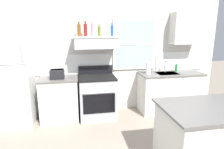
{
  "coord_description": "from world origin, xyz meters",
  "views": [
    {
      "loc": [
        -0.68,
        -2.18,
        1.92
      ],
      "look_at": [
        -0.05,
        1.2,
        1.1
      ],
      "focal_mm": 31.7,
      "sensor_mm": 36.0,
      "label": 1
    }
  ],
  "objects_px": {
    "stove_range": "(97,96)",
    "bottle_amber_wine": "(79,30)",
    "dish_soap_bottle": "(176,68)",
    "bottle_red_label_wine": "(85,30)",
    "refrigerator": "(13,82)",
    "paper_towel_roll": "(148,68)",
    "bottle_blue_liqueur": "(112,31)",
    "bottle_rose_pink": "(93,30)",
    "bottle_olive_oil_square": "(99,31)",
    "kitchen_island": "(211,137)",
    "toaster": "(57,74)",
    "bottle_clear_tall": "(105,30)"
  },
  "relations": [
    {
      "from": "stove_range",
      "to": "dish_soap_bottle",
      "type": "relative_size",
      "value": 6.06
    },
    {
      "from": "bottle_olive_oil_square",
      "to": "bottle_rose_pink",
      "type": "bearing_deg",
      "value": -154.48
    },
    {
      "from": "bottle_clear_tall",
      "to": "bottle_amber_wine",
      "type": "bearing_deg",
      "value": 179.67
    },
    {
      "from": "bottle_blue_liqueur",
      "to": "bottle_amber_wine",
      "type": "bearing_deg",
      "value": 176.08
    },
    {
      "from": "stove_range",
      "to": "bottle_olive_oil_square",
      "type": "xyz_separation_m",
      "value": [
        0.08,
        0.13,
        1.38
      ]
    },
    {
      "from": "bottle_red_label_wine",
      "to": "bottle_clear_tall",
      "type": "xyz_separation_m",
      "value": [
        0.4,
        -0.0,
        0.0
      ]
    },
    {
      "from": "bottle_red_label_wine",
      "to": "bottle_blue_liqueur",
      "type": "height_order",
      "value": "bottle_red_label_wine"
    },
    {
      "from": "stove_range",
      "to": "bottle_red_label_wine",
      "type": "xyz_separation_m",
      "value": [
        -0.21,
        0.13,
        1.41
      ]
    },
    {
      "from": "refrigerator",
      "to": "kitchen_island",
      "type": "height_order",
      "value": "refrigerator"
    },
    {
      "from": "bottle_red_label_wine",
      "to": "kitchen_island",
      "type": "relative_size",
      "value": 0.22
    },
    {
      "from": "bottle_amber_wine",
      "to": "bottle_olive_oil_square",
      "type": "bearing_deg",
      "value": -0.68
    },
    {
      "from": "bottle_clear_tall",
      "to": "dish_soap_bottle",
      "type": "relative_size",
      "value": 1.7
    },
    {
      "from": "bottle_clear_tall",
      "to": "kitchen_island",
      "type": "relative_size",
      "value": 0.22
    },
    {
      "from": "bottle_olive_oil_square",
      "to": "bottle_blue_liqueur",
      "type": "bearing_deg",
      "value": -8.91
    },
    {
      "from": "bottle_rose_pink",
      "to": "paper_towel_roll",
      "type": "bearing_deg",
      "value": -1.11
    },
    {
      "from": "toaster",
      "to": "stove_range",
      "type": "height_order",
      "value": "toaster"
    },
    {
      "from": "bottle_blue_liqueur",
      "to": "bottle_olive_oil_square",
      "type": "bearing_deg",
      "value": 171.09
    },
    {
      "from": "toaster",
      "to": "dish_soap_bottle",
      "type": "relative_size",
      "value": 1.65
    },
    {
      "from": "stove_range",
      "to": "bottle_blue_liqueur",
      "type": "relative_size",
      "value": 4.14
    },
    {
      "from": "refrigerator",
      "to": "paper_towel_roll",
      "type": "xyz_separation_m",
      "value": [
        2.8,
        0.06,
        0.16
      ]
    },
    {
      "from": "bottle_rose_pink",
      "to": "kitchen_island",
      "type": "distance_m",
      "value": 2.81
    },
    {
      "from": "paper_towel_roll",
      "to": "kitchen_island",
      "type": "height_order",
      "value": "paper_towel_roll"
    },
    {
      "from": "bottle_olive_oil_square",
      "to": "kitchen_island",
      "type": "distance_m",
      "value": 2.77
    },
    {
      "from": "bottle_red_label_wine",
      "to": "bottle_blue_liqueur",
      "type": "distance_m",
      "value": 0.55
    },
    {
      "from": "dish_soap_bottle",
      "to": "bottle_red_label_wine",
      "type": "bearing_deg",
      "value": -179.85
    },
    {
      "from": "dish_soap_bottle",
      "to": "kitchen_island",
      "type": "height_order",
      "value": "dish_soap_bottle"
    },
    {
      "from": "paper_towel_roll",
      "to": "toaster",
      "type": "bearing_deg",
      "value": -177.92
    },
    {
      "from": "paper_towel_roll",
      "to": "kitchen_island",
      "type": "bearing_deg",
      "value": -84.35
    },
    {
      "from": "bottle_blue_liqueur",
      "to": "paper_towel_roll",
      "type": "distance_m",
      "value": 1.15
    },
    {
      "from": "stove_range",
      "to": "bottle_amber_wine",
      "type": "bearing_deg",
      "value": 158.31
    },
    {
      "from": "toaster",
      "to": "bottle_clear_tall",
      "type": "xyz_separation_m",
      "value": [
        1.0,
        0.16,
        0.86
      ]
    },
    {
      "from": "paper_towel_roll",
      "to": "bottle_red_label_wine",
      "type": "bearing_deg",
      "value": 176.01
    },
    {
      "from": "stove_range",
      "to": "paper_towel_roll",
      "type": "height_order",
      "value": "paper_towel_roll"
    },
    {
      "from": "toaster",
      "to": "stove_range",
      "type": "relative_size",
      "value": 0.27
    },
    {
      "from": "bottle_rose_pink",
      "to": "kitchen_island",
      "type": "bearing_deg",
      "value": -54.4
    },
    {
      "from": "stove_range",
      "to": "kitchen_island",
      "type": "relative_size",
      "value": 0.78
    },
    {
      "from": "bottle_amber_wine",
      "to": "dish_soap_bottle",
      "type": "bearing_deg",
      "value": 0.1
    },
    {
      "from": "toaster",
      "to": "bottle_rose_pink",
      "type": "xyz_separation_m",
      "value": [
        0.74,
        0.09,
        0.87
      ]
    },
    {
      "from": "bottle_rose_pink",
      "to": "bottle_olive_oil_square",
      "type": "relative_size",
      "value": 1.28
    },
    {
      "from": "refrigerator",
      "to": "dish_soap_bottle",
      "type": "height_order",
      "value": "refrigerator"
    },
    {
      "from": "toaster",
      "to": "paper_towel_roll",
      "type": "distance_m",
      "value": 1.96
    },
    {
      "from": "bottle_olive_oil_square",
      "to": "stove_range",
      "type": "bearing_deg",
      "value": -120.56
    },
    {
      "from": "stove_range",
      "to": "bottle_amber_wine",
      "type": "relative_size",
      "value": 3.73
    },
    {
      "from": "bottle_rose_pink",
      "to": "bottle_clear_tall",
      "type": "xyz_separation_m",
      "value": [
        0.26,
        0.07,
        -0.0
      ]
    },
    {
      "from": "toaster",
      "to": "bottle_clear_tall",
      "type": "height_order",
      "value": "bottle_clear_tall"
    },
    {
      "from": "bottle_rose_pink",
      "to": "dish_soap_bottle",
      "type": "relative_size",
      "value": 1.72
    },
    {
      "from": "dish_soap_bottle",
      "to": "kitchen_island",
      "type": "xyz_separation_m",
      "value": [
        -0.54,
        -2.04,
        -0.54
      ]
    },
    {
      "from": "paper_towel_roll",
      "to": "dish_soap_bottle",
      "type": "bearing_deg",
      "value": 7.81
    },
    {
      "from": "kitchen_island",
      "to": "bottle_amber_wine",
      "type": "bearing_deg",
      "value": 129.45
    },
    {
      "from": "bottle_olive_oil_square",
      "to": "bottle_red_label_wine",
      "type": "bearing_deg",
      "value": 179.32
    }
  ]
}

